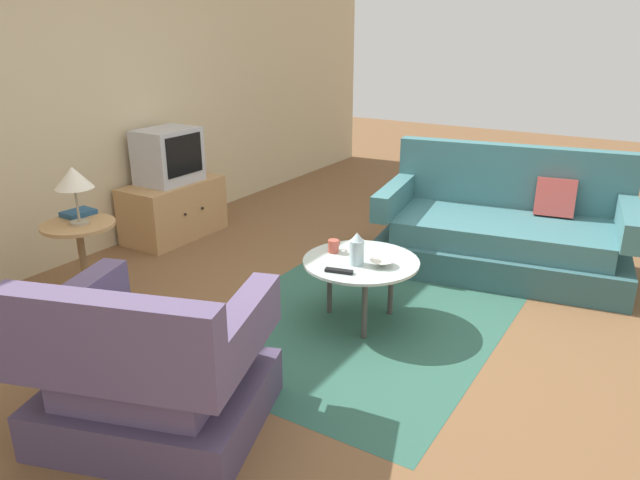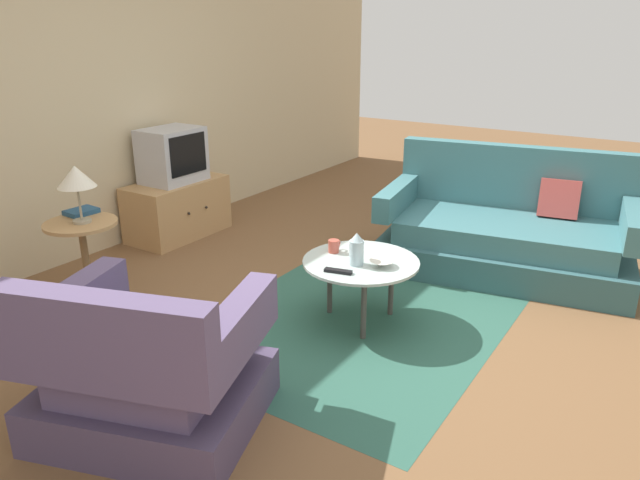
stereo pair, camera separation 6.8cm
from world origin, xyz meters
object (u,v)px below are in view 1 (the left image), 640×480
(coffee_table, at_px, (361,266))
(mug, at_px, (334,246))
(vase, at_px, (357,249))
(tv_stand, at_px, (174,209))
(tv_remote_dark, at_px, (339,271))
(television, at_px, (168,156))
(bowl, at_px, (382,263))
(armchair, at_px, (151,375))
(book, at_px, (78,213))
(table_lamp, at_px, (73,179))
(side_table, at_px, (81,245))
(couch, at_px, (503,232))

(coffee_table, bearing_deg, mug, 81.27)
(vase, bearing_deg, mug, 64.83)
(tv_stand, distance_m, tv_remote_dark, 2.38)
(television, bearing_deg, tv_stand, -90.00)
(mug, xyz_separation_m, bowl, (-0.05, -0.38, -0.02))
(armchair, relative_size, book, 5.61)
(coffee_table, height_order, vase, vase)
(table_lamp, bearing_deg, vase, -69.89)
(book, bearing_deg, television, 16.65)
(vase, relative_size, mug, 1.80)
(tv_stand, height_order, bowl, tv_stand)
(armchair, distance_m, table_lamp, 1.77)
(book, bearing_deg, tv_stand, 16.25)
(side_table, distance_m, book, 0.26)
(table_lamp, bearing_deg, bowl, -69.79)
(table_lamp, xyz_separation_m, vase, (0.66, -1.79, -0.35))
(coffee_table, distance_m, vase, 0.16)
(bowl, bearing_deg, armchair, 162.70)
(armchair, distance_m, book, 1.90)
(table_lamp, distance_m, book, 0.37)
(table_lamp, bearing_deg, tv_remote_dark, -74.75)
(vase, distance_m, tv_remote_dark, 0.20)
(armchair, distance_m, television, 2.89)
(armchair, bearing_deg, television, 114.49)
(tv_remote_dark, bearing_deg, table_lamp, -177.98)
(vase, relative_size, bowl, 1.38)
(vase, bearing_deg, table_lamp, 110.11)
(side_table, xyz_separation_m, television, (1.31, 0.44, 0.34))
(coffee_table, relative_size, tv_remote_dark, 4.23)
(coffee_table, distance_m, table_lamp, 1.99)
(coffee_table, height_order, mug, mug)
(armchair, distance_m, coffee_table, 1.55)
(side_table, xyz_separation_m, tv_remote_dark, (0.48, -1.79, 0.03))
(couch, relative_size, vase, 9.55)
(coffee_table, relative_size, table_lamp, 1.89)
(tv_remote_dark, bearing_deg, side_table, -178.18)
(table_lamp, height_order, mug, table_lamp)
(vase, bearing_deg, tv_remote_dark, 171.11)
(television, height_order, tv_remote_dark, television)
(tv_stand, bearing_deg, coffee_table, -104.43)
(coffee_table, relative_size, mug, 6.42)
(bowl, bearing_deg, book, 105.64)
(table_lamp, bearing_deg, mug, -63.92)
(vase, xyz_separation_m, mug, (0.11, 0.23, -0.06))
(armchair, distance_m, mug, 1.56)
(couch, height_order, book, couch)
(armchair, distance_m, bowl, 1.57)
(side_table, xyz_separation_m, mug, (0.77, -1.59, 0.06))
(couch, bearing_deg, television, 7.64)
(side_table, relative_size, tv_remote_dark, 3.21)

